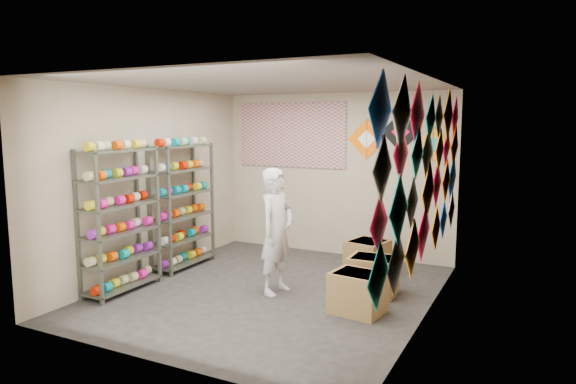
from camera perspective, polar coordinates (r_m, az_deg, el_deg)
The scene contains 12 objects.
ground at distance 6.92m, azimuth -1.89°, elevation -10.99°, with size 4.50×4.50×0.00m, color black.
room_walls at distance 6.57m, azimuth -1.95°, elevation 2.71°, with size 4.50×4.50×4.50m.
shelf_rack_front at distance 7.05m, azimuth -18.17°, elevation -3.03°, with size 0.40×1.10×1.90m, color #4C5147.
shelf_rack_back at distance 8.01m, azimuth -11.63°, elevation -1.53°, with size 0.40×1.10×1.90m, color #4C5147.
string_spools at distance 7.50m, azimuth -14.71°, elevation -1.52°, with size 0.12×2.36×0.12m.
kite_wall_display at distance 5.91m, azimuth 15.25°, elevation 1.89°, with size 0.06×4.31×2.03m.
back_wall_kites at distance 8.27m, azimuth 11.83°, elevation 5.91°, with size 1.65×0.02×0.77m.
poster at distance 8.90m, azimuth 0.37°, elevation 6.34°, with size 2.00×0.01×1.10m, color #5A4391.
shopkeeper at distance 6.67m, azimuth -1.26°, elevation -4.37°, with size 0.47×0.64×1.64m, color silver.
carton_a at distance 6.18m, azimuth 7.74°, elevation -11.02°, with size 0.58×0.48×0.48m, color brown.
carton_b at distance 6.85m, azimuth 9.40°, elevation -9.12°, with size 0.60×0.49×0.49m, color brown.
carton_c at distance 7.73m, azimuth 8.81°, elevation -7.15°, with size 0.51×0.56×0.49m, color brown.
Camera 1 is at (3.12, -5.75, 2.23)m, focal length 32.00 mm.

